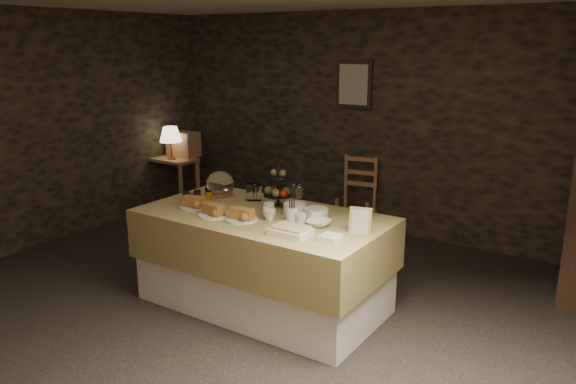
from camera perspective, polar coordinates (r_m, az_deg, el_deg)
The scene contains 27 objects.
ground_plane at distance 5.13m, azimuth -5.28°, elevation -10.86°, with size 5.50×5.00×0.01m, color black.
room_shell at distance 4.67m, azimuth -5.73°, elevation 6.67°, with size 5.52×5.02×2.60m.
buffet_table at distance 4.84m, azimuth -2.54°, elevation -6.25°, with size 2.10×1.12×0.83m.
console_table at distance 7.78m, azimuth -11.67°, elevation 2.46°, with size 0.67×0.38×0.72m.
table_lamp at distance 7.63m, azimuth -11.85°, elevation 5.71°, with size 0.29×0.29×0.44m.
wine_rack at distance 7.81m, azimuth -10.59°, elevation 4.81°, with size 0.42×0.26×0.34m, color #976D45.
chair at distance 6.80m, azimuth 7.17°, elevation -0.75°, with size 0.50×0.48×0.71m.
framed_picture at distance 6.80m, azimuth 6.72°, elevation 10.80°, with size 0.45×0.04×0.55m.
plate_stack_a at distance 4.68m, azimuth 0.68°, elevation -1.75°, with size 0.19×0.19×0.10m, color white.
plate_stack_b at distance 4.60m, azimuth 2.85°, elevation -2.19°, with size 0.20×0.20×0.09m, color white.
cutlery_holder at distance 4.49m, azimuth 0.40°, elevation -2.34°, with size 0.10×0.10×0.12m, color white.
cup_a at distance 4.61m, azimuth -1.95°, elevation -2.11°, with size 0.11×0.11×0.09m, color white.
cup_b at distance 4.55m, azimuth -1.88°, elevation -2.34°, with size 0.10×0.10×0.09m, color white.
mug_c at distance 4.73m, azimuth -1.94°, elevation -1.64°, with size 0.09×0.09×0.10m, color white.
mug_d at distance 4.46m, azimuth 1.30°, elevation -2.70°, with size 0.08×0.08×0.09m, color white.
bowl at distance 4.42m, azimuth 3.14°, elevation -3.17°, with size 0.19×0.19×0.05m, color white.
cake_dome at distance 5.25m, azimuth -6.89°, elevation 0.58°, with size 0.26×0.26×0.26m.
fruit_stand at distance 4.91m, azimuth -1.02°, elevation 0.17°, with size 0.26×0.26×0.37m.
bread_platter_left at distance 4.95m, azimuth -9.46°, elevation -1.18°, with size 0.26×0.26×0.11m.
bread_platter_center at distance 4.70m, azimuth -7.57°, elevation -1.98°, with size 0.26×0.26×0.11m.
bread_platter_right at distance 4.56m, azimuth -4.73°, elevation -2.41°, with size 0.26×0.26×0.11m.
jam_jars at distance 5.19m, azimuth -9.09°, elevation -0.41°, with size 0.18×0.32×0.07m.
tart_dish at distance 4.21m, azimuth 0.28°, elevation -3.95°, with size 0.30×0.22×0.07m.
square_dish at distance 4.10m, azimuth 4.34°, elevation -4.67°, with size 0.14×0.14×0.04m, color white.
menu_frame at distance 4.27m, azimuth 7.34°, elevation -3.00°, with size 0.17×0.02×0.22m, color #976D45.
storage_jar_a at distance 5.12m, azimuth -3.74°, elevation 0.03°, with size 0.10×0.10×0.16m, color white.
storage_jar_b at distance 5.12m, azimuth -3.17°, elevation -0.08°, with size 0.09×0.09×0.14m, color white.
Camera 1 is at (2.94, -3.57, 2.22)m, focal length 35.00 mm.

